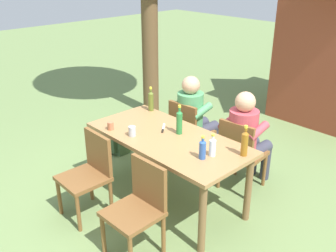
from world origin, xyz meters
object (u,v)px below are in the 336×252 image
(person_in_plaid_shirt, at_px, (194,115))
(bottle_blue, at_px, (203,149))
(bottle_green, at_px, (179,122))
(chair_near_left, at_px, (90,171))
(bottle_clear, at_px, (212,146))
(chair_near_right, at_px, (139,204))
(dining_table, at_px, (168,145))
(chair_far_left, at_px, (188,130))
(chair_far_right, at_px, (240,152))
(bottle_amber, at_px, (245,143))
(table_knife, at_px, (163,129))
(cup_steel, at_px, (132,131))
(backpack_by_near_side, at_px, (117,137))
(cup_terracotta, at_px, (111,126))
(bottle_olive, at_px, (151,100))
(person_in_white_shirt, at_px, (246,135))

(person_in_plaid_shirt, distance_m, bottle_blue, 1.34)
(person_in_plaid_shirt, relative_size, bottle_green, 3.70)
(chair_near_left, relative_size, bottle_green, 2.73)
(chair_near_left, relative_size, bottle_clear, 3.94)
(chair_near_right, height_order, person_in_plaid_shirt, person_in_plaid_shirt)
(dining_table, height_order, chair_far_left, chair_far_left)
(chair_far_right, height_order, bottle_blue, bottle_blue)
(dining_table, bearing_deg, chair_near_right, -61.36)
(bottle_amber, height_order, bottle_green, bottle_green)
(chair_near_right, relative_size, bottle_green, 2.73)
(chair_near_left, xyz_separation_m, bottle_amber, (1.17, 0.96, 0.41))
(dining_table, bearing_deg, table_knife, 151.99)
(dining_table, distance_m, cup_steel, 0.40)
(person_in_plaid_shirt, distance_m, bottle_clear, 1.29)
(table_knife, bearing_deg, bottle_green, 12.88)
(dining_table, xyz_separation_m, backpack_by_near_side, (-1.30, 0.28, -0.45))
(chair_near_left, xyz_separation_m, table_knife, (0.22, 0.81, 0.29))
(person_in_plaid_shirt, height_order, bottle_clear, person_in_plaid_shirt)
(cup_terracotta, bearing_deg, bottle_amber, 22.82)
(bottle_olive, height_order, table_knife, bottle_olive)
(bottle_blue, bearing_deg, cup_steel, -168.87)
(person_in_plaid_shirt, relative_size, backpack_by_near_side, 2.47)
(bottle_amber, distance_m, backpack_by_near_side, 2.18)
(bottle_olive, height_order, cup_steel, bottle_olive)
(dining_table, relative_size, person_in_white_shirt, 1.49)
(cup_terracotta, bearing_deg, chair_far_right, 47.56)
(bottle_amber, bearing_deg, bottle_green, -172.63)
(table_knife, bearing_deg, chair_near_right, -55.11)
(backpack_by_near_side, bearing_deg, person_in_white_shirt, 18.06)
(bottle_amber, xyz_separation_m, bottle_olive, (-1.45, 0.12, -0.00))
(bottle_amber, distance_m, cup_terracotta, 1.45)
(backpack_by_near_side, bearing_deg, bottle_green, -6.07)
(dining_table, distance_m, bottle_green, 0.27)
(cup_terracotta, height_order, table_knife, cup_terracotta)
(bottle_green, relative_size, cup_terracotta, 3.68)
(bottle_olive, relative_size, cup_terracotta, 3.43)
(bottle_green, xyz_separation_m, table_knife, (-0.20, -0.05, -0.13))
(person_in_white_shirt, relative_size, cup_terracotta, 13.64)
(bottle_amber, xyz_separation_m, bottle_clear, (-0.20, -0.22, -0.04))
(dining_table, bearing_deg, person_in_white_shirt, 64.51)
(chair_near_left, xyz_separation_m, cup_steel, (0.12, 0.47, 0.33))
(cup_terracotta, xyz_separation_m, table_knife, (0.38, 0.42, -0.04))
(dining_table, relative_size, bottle_clear, 7.96)
(chair_far_left, height_order, cup_steel, cup_steel)
(bottle_green, height_order, bottle_olive, bottle_green)
(bottle_green, height_order, cup_terracotta, bottle_green)
(bottle_clear, bearing_deg, bottle_green, 167.70)
(bottle_olive, relative_size, table_knife, 1.54)
(bottle_green, bearing_deg, bottle_clear, -12.30)
(bottle_clear, distance_m, bottle_blue, 0.11)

